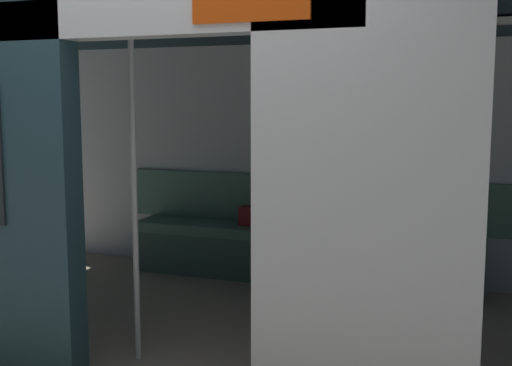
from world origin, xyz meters
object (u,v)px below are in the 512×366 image
(person_seated, at_px, (296,207))
(book, at_px, (345,231))
(bench_seat, at_px, (297,243))
(train_car, at_px, (243,115))
(grab_pole_door, at_px, (134,193))
(handbag, at_px, (254,216))
(grab_pole_far, at_px, (282,200))

(person_seated, xyz_separation_m, book, (-0.41, -0.08, -0.20))
(bench_seat, bearing_deg, train_car, 86.49)
(train_car, height_order, person_seated, train_car)
(bench_seat, xyz_separation_m, grab_pole_door, (0.46, 1.95, 0.68))
(train_car, bearing_deg, person_seated, -93.79)
(handbag, relative_size, grab_pole_far, 0.12)
(book, bearing_deg, person_seated, 22.43)
(person_seated, xyz_separation_m, handbag, (0.44, -0.13, -0.13))
(person_seated, height_order, handbag, person_seated)
(person_seated, relative_size, book, 5.46)
(train_car, relative_size, bench_seat, 2.04)
(grab_pole_door, bearing_deg, person_seated, -103.59)
(handbag, bearing_deg, grab_pole_door, 89.34)
(grab_pole_door, height_order, grab_pole_far, same)
(bench_seat, relative_size, grab_pole_far, 1.50)
(bench_seat, bearing_deg, person_seated, 92.51)
(train_car, height_order, grab_pole_door, train_car)
(handbag, xyz_separation_m, grab_pole_door, (0.02, 2.03, 0.49))
(bench_seat, xyz_separation_m, book, (-0.41, -0.03, 0.12))
(book, height_order, grab_pole_door, grab_pole_door)
(book, xyz_separation_m, grab_pole_door, (0.87, 1.98, 0.56))
(person_seated, height_order, grab_pole_door, grab_pole_door)
(handbag, height_order, book, handbag)
(person_seated, relative_size, handbag, 4.62)
(bench_seat, bearing_deg, book, -176.43)
(handbag, relative_size, grab_pole_door, 0.12)
(handbag, distance_m, book, 0.85)
(handbag, xyz_separation_m, grab_pole_far, (-0.89, 1.96, 0.49))
(handbag, bearing_deg, bench_seat, 169.44)
(train_car, xyz_separation_m, person_seated, (-0.07, -1.08, -0.81))
(bench_seat, height_order, person_seated, person_seated)
(grab_pole_door, bearing_deg, book, -113.78)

